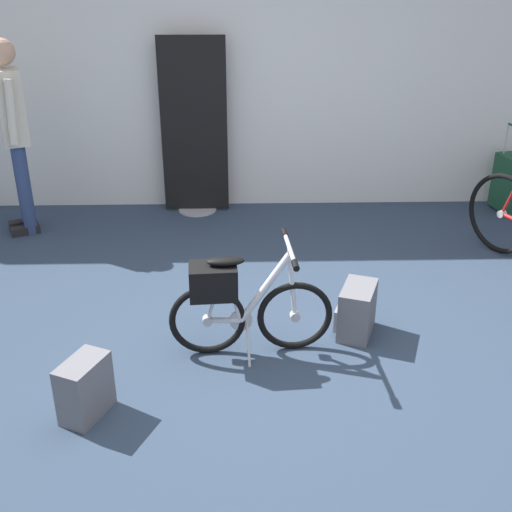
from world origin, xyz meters
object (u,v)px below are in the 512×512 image
Objects in this scene: folding_bike_foreground at (239,301)px; handbag_on_floor at (84,388)px; visitor_near_wall at (13,126)px; backpack_on_floor at (356,310)px; rolling_suitcase at (510,183)px; floor_banner_stand at (194,137)px.

folding_bike_foreground reaches higher than handbag_on_floor.
visitor_near_wall is at bearing 133.51° from folding_bike_foreground.
backpack_on_floor is (2.61, -1.76, -0.77)m from visitor_near_wall.
folding_bike_foreground is 0.61× the size of visitor_near_wall.
folding_bike_foreground is at bearing 35.08° from handbag_on_floor.
folding_bike_foreground is 1.20× the size of rolling_suitcase.
floor_banner_stand is at bearing 99.35° from folding_bike_foreground.
visitor_near_wall reaches higher than backpack_on_floor.
floor_banner_stand reaches higher than backpack_on_floor.
backpack_on_floor is at bearing -130.54° from rolling_suitcase.
visitor_near_wall is at bearing -175.71° from rolling_suitcase.
handbag_on_floor is (-1.57, -0.77, -0.00)m from backpack_on_floor.
folding_bike_foreground is 2.97× the size of handbag_on_floor.
backpack_on_floor is at bearing -62.47° from floor_banner_stand.
handbag_on_floor is (-0.42, -2.97, -0.55)m from floor_banner_stand.
folding_bike_foreground is at bearing -80.65° from floor_banner_stand.
visitor_near_wall reaches higher than folding_bike_foreground.
floor_banner_stand is 2.46m from folding_bike_foreground.
rolling_suitcase is 2.47× the size of handbag_on_floor.
rolling_suitcase is 4.42m from handbag_on_floor.
visitor_near_wall is at bearing 145.96° from backpack_on_floor.
folding_bike_foreground is 0.80m from backpack_on_floor.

